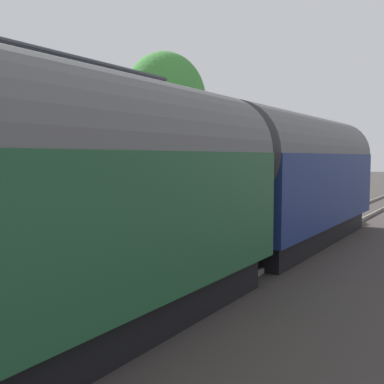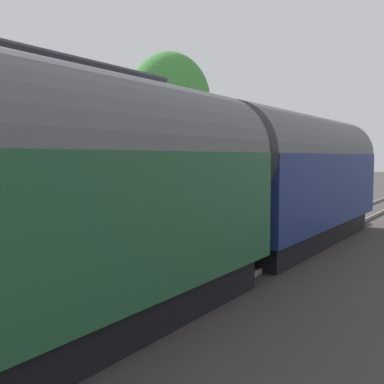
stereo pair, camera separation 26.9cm
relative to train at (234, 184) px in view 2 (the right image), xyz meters
The scene contains 19 objects.
ground_plane 4.07m from the train, 15.26° to the left, with size 160.00×160.00×0.00m, color #383330.
platform 5.94m from the train, 54.41° to the left, with size 32.00×5.40×0.81m, color #A39B8C.
platform_edge_coping 4.14m from the train, 32.26° to the left, with size 32.00×0.36×0.02m, color beige.
rail_near 4.00m from the train, 12.37° to the right, with size 52.00×0.08×0.14m, color gray.
rail_far 4.00m from the train, 12.31° to the left, with size 52.00×0.08×0.14m, color gray.
train is the anchor object (origin of this frame).
station_building 5.87m from the train, 101.76° to the left, with size 7.22×3.90×5.63m.
bench_platform_end 13.80m from the train, 18.13° to the left, with size 1.42×0.50×0.88m.
bench_near_building 10.99m from the train, 22.90° to the left, with size 1.41×0.45×0.88m.
bench_mid_platform 6.48m from the train, 43.73° to the left, with size 1.41×0.46×0.88m.
planter_edge_far 6.62m from the train, 53.01° to the left, with size 0.97×0.32×0.61m.
planter_edge_near 7.29m from the train, 56.61° to the left, with size 0.83×0.32×0.59m.
planter_by_door 9.58m from the train, 41.95° to the left, with size 1.02×0.32×0.60m.
planter_corner_building 10.29m from the train, 17.73° to the left, with size 0.40×0.40×0.70m.
lamp_post_platform 8.93m from the train, 19.09° to the left, with size 0.32×0.50×3.62m.
station_sign_board 6.83m from the train, 25.31° to the left, with size 0.96×0.06×1.57m.
tree_behind_building 11.10m from the train, 78.77° to the left, with size 3.20×3.11×6.37m.
tree_mid_background 18.45m from the train, 67.25° to the left, with size 2.85×2.79×5.60m.
tree_far_left 17.76m from the train, 41.45° to the left, with size 4.84×5.29×9.26m.
Camera 2 is at (-13.75, -6.45, 2.92)m, focal length 43.77 mm.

